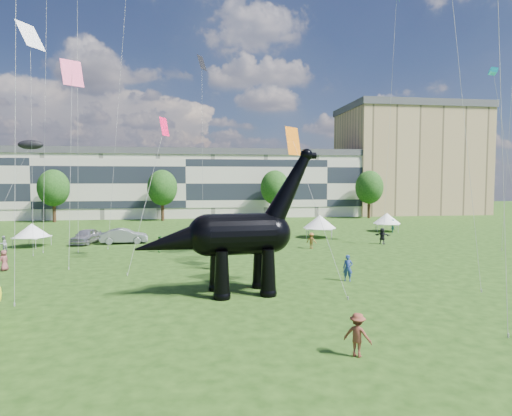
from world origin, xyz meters
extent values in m
plane|color=#16330C|center=(0.00, 0.00, 0.00)|extent=(220.00, 220.00, 0.00)
cube|color=beige|center=(-8.00, 62.00, 6.00)|extent=(78.00, 11.00, 12.00)
cube|color=tan|center=(40.00, 65.00, 11.00)|extent=(28.00, 18.00, 22.00)
cylinder|color=#382314|center=(-30.00, 53.00, 1.60)|extent=(0.56, 0.56, 3.20)
ellipsoid|color=#14380F|center=(-30.00, 53.00, 6.32)|extent=(5.20, 5.20, 6.24)
cylinder|color=#382314|center=(-12.00, 53.00, 1.60)|extent=(0.56, 0.56, 3.20)
ellipsoid|color=#14380F|center=(-12.00, 53.00, 6.32)|extent=(5.20, 5.20, 6.24)
cylinder|color=#382314|center=(8.00, 53.00, 1.60)|extent=(0.56, 0.56, 3.20)
ellipsoid|color=#14380F|center=(8.00, 53.00, 6.32)|extent=(5.20, 5.20, 6.24)
cylinder|color=#382314|center=(26.00, 53.00, 1.60)|extent=(0.56, 0.56, 3.20)
ellipsoid|color=#14380F|center=(26.00, 53.00, 6.32)|extent=(5.20, 5.20, 6.24)
cone|color=black|center=(-4.75, 1.76, 1.43)|extent=(1.08, 1.08, 2.86)
sphere|color=black|center=(-4.75, 1.76, 0.17)|extent=(1.05, 1.05, 1.05)
cone|color=black|center=(-4.97, 3.84, 1.43)|extent=(1.08, 1.08, 2.86)
sphere|color=black|center=(-4.97, 3.84, 0.17)|extent=(1.05, 1.05, 1.05)
cone|color=black|center=(-1.91, 2.05, 1.43)|extent=(1.08, 1.08, 2.86)
sphere|color=black|center=(-1.91, 2.05, 0.17)|extent=(1.05, 1.05, 1.05)
cone|color=black|center=(-2.13, 4.14, 1.43)|extent=(1.08, 1.08, 2.86)
sphere|color=black|center=(-2.13, 4.14, 0.17)|extent=(1.05, 1.05, 1.05)
cylinder|color=black|center=(-3.54, 2.94, 3.72)|extent=(4.25, 2.97, 2.57)
sphere|color=black|center=(-5.53, 2.73, 3.72)|extent=(2.57, 2.57, 2.57)
sphere|color=black|center=(-1.54, 3.14, 3.72)|extent=(2.48, 2.48, 2.48)
cone|color=black|center=(-0.39, 3.26, 6.47)|extent=(3.72, 1.79, 5.05)
sphere|color=black|center=(0.77, 3.39, 8.66)|extent=(0.80, 0.80, 0.80)
cylinder|color=black|center=(1.05, 3.41, 8.61)|extent=(0.71, 0.49, 0.42)
cone|color=black|center=(-7.48, 2.53, 3.40)|extent=(5.22, 2.51, 2.80)
imported|color=#B5B4B9|center=(-18.38, 26.23, 0.84)|extent=(2.92, 5.20, 1.67)
imported|color=gray|center=(-14.19, 25.78, 0.84)|extent=(5.21, 2.15, 1.68)
imported|color=silver|center=(-5.73, 24.41, 0.75)|extent=(5.82, 3.57, 1.51)
imported|color=#595960|center=(2.76, 26.58, 0.75)|extent=(2.32, 5.23, 1.49)
cube|color=white|center=(8.86, 27.49, 1.16)|extent=(4.03, 4.03, 0.13)
cone|color=white|center=(8.86, 27.49, 2.00)|extent=(5.11, 5.11, 1.58)
cylinder|color=#999999|center=(6.98, 26.60, 0.58)|extent=(0.06, 0.06, 1.16)
cylinder|color=#999999|center=(9.76, 25.61, 0.58)|extent=(0.06, 0.06, 1.16)
cylinder|color=#999999|center=(7.97, 29.37, 0.58)|extent=(0.06, 0.06, 1.16)
cylinder|color=#999999|center=(10.75, 28.39, 0.58)|extent=(0.06, 0.06, 1.16)
cube|color=white|center=(19.92, 32.42, 1.06)|extent=(3.69, 3.69, 0.12)
cone|color=white|center=(19.92, 32.42, 1.84)|extent=(4.67, 4.67, 1.45)
cylinder|color=#999999|center=(18.20, 31.58, 0.53)|extent=(0.06, 0.06, 1.06)
cylinder|color=#999999|center=(20.76, 30.70, 0.53)|extent=(0.06, 0.06, 1.06)
cylinder|color=#999999|center=(19.08, 34.14, 0.53)|extent=(0.06, 0.06, 1.06)
cylinder|color=#999999|center=(21.64, 33.26, 0.53)|extent=(0.06, 0.06, 1.06)
cube|color=white|center=(-23.53, 24.79, 1.03)|extent=(3.47, 3.47, 0.11)
cone|color=white|center=(-23.53, 24.79, 1.78)|extent=(4.39, 4.39, 1.40)
cylinder|color=#999999|center=(-25.15, 23.89, 0.51)|extent=(0.06, 0.06, 1.03)
cylinder|color=#999999|center=(-22.63, 23.18, 0.51)|extent=(0.06, 0.06, 1.03)
cylinder|color=#999999|center=(-24.44, 26.41, 0.51)|extent=(0.06, 0.06, 1.03)
cylinder|color=#999999|center=(-21.92, 25.70, 0.51)|extent=(0.06, 0.06, 1.03)
imported|color=brown|center=(0.10, -7.32, 0.88)|extent=(1.30, 1.22, 1.76)
imported|color=navy|center=(4.25, 5.06, 0.92)|extent=(0.79, 0.66, 1.84)
imported|color=#306578|center=(20.27, 31.39, 0.88)|extent=(0.72, 0.77, 1.76)
imported|color=brown|center=(-21.10, 12.11, 0.81)|extent=(0.79, 0.93, 1.63)
imported|color=black|center=(14.21, 21.32, 0.91)|extent=(1.73, 1.31, 1.82)
imported|color=maroon|center=(-4.56, 10.17, 0.90)|extent=(0.92, 0.63, 1.80)
imported|color=#337F32|center=(-9.75, 19.36, 0.81)|extent=(0.68, 0.84, 1.62)
imported|color=#975E29|center=(5.60, 19.40, 0.83)|extent=(1.22, 1.15, 1.66)
imported|color=#612E68|center=(-4.21, 31.32, 0.90)|extent=(1.10, 0.59, 1.79)
imported|color=gray|center=(-25.12, 21.72, 0.79)|extent=(0.85, 0.94, 1.58)
plane|color=#DC3D6B|center=(-17.55, 19.25, 17.05)|extent=(2.65, 2.16, 2.53)
ellipsoid|color=black|center=(-28.96, 40.49, 12.03)|extent=(3.71, 2.87, 1.32)
cube|color=#0C99BA|center=(23.65, 16.86, 18.07)|extent=(1.36, 1.66, 0.61)
plane|color=#FB1049|center=(-8.82, 13.98, 11.59)|extent=(1.00, 1.57, 1.57)
plane|color=orange|center=(0.98, 8.06, 9.97)|extent=(1.87, 1.65, 2.09)
plane|color=white|center=(-23.39, 25.78, 22.33)|extent=(3.09, 3.73, 2.88)
plane|color=black|center=(-5.16, 41.61, 24.44)|extent=(1.88, 2.38, 2.23)
camera|label=1|loc=(-6.26, -23.27, 7.02)|focal=30.00mm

